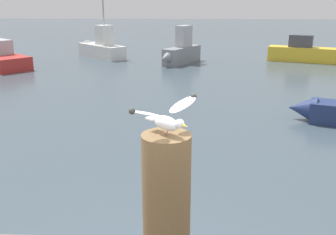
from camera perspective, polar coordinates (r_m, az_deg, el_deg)
The scene contains 5 objects.
mooring_post at distance 2.97m, azimuth -0.23°, elevation -12.58°, with size 0.36×0.36×1.10m, color brown.
seagull at distance 2.70m, azimuth -0.20°, elevation -0.04°, with size 0.50×0.51×0.25m.
boat_white at distance 22.43m, azimuth -10.13°, elevation 10.00°, with size 3.49×3.52×4.47m.
boat_yellow at distance 21.53m, azimuth 20.26°, elevation 8.78°, with size 4.38×2.41×1.37m.
boat_grey at distance 19.76m, azimuth 1.84°, elevation 9.56°, with size 2.14×3.08×1.85m.
Camera 1 is at (0.34, -2.96, 3.17)m, focal length 41.84 mm.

